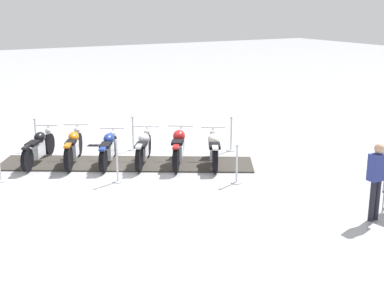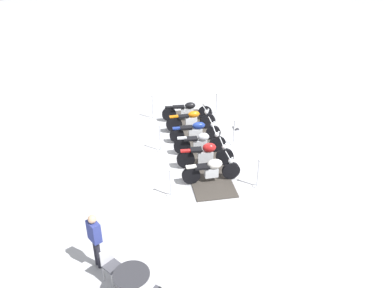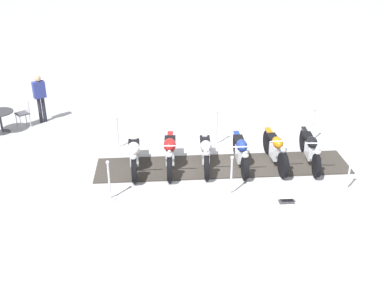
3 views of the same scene
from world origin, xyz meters
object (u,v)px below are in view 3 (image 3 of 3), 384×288
(motorcycle_maroon, at_px, (170,153))
(cafe_table, at_px, (0,117))
(info_placard, at_px, (287,200))
(motorcycle_navy, at_px, (241,152))
(stanchion_right_front, at_px, (110,186))
(cafe_chair_across_table, at_px, (24,111))
(motorcycle_copper, at_px, (276,150))
(stanchion_left_front, at_px, (118,137))
(bystander_person, at_px, (40,94))
(stanchion_right_rear, at_px, (348,180))
(motorcycle_black, at_px, (310,148))
(motorcycle_chrome, at_px, (206,152))
(stanchion_left_rear, at_px, (312,131))
(stanchion_right_mid, at_px, (231,182))
(stanchion_left_mid, at_px, (217,132))
(motorcycle_cream, at_px, (134,154))

(motorcycle_maroon, relative_size, cafe_table, 2.09)
(info_placard, bearing_deg, motorcycle_maroon, -34.68)
(motorcycle_navy, bearing_deg, stanchion_right_front, -66.89)
(motorcycle_maroon, relative_size, cafe_chair_across_table, 1.97)
(motorcycle_copper, relative_size, stanchion_left_front, 1.96)
(cafe_chair_across_table, bearing_deg, bystander_person, 175.59)
(stanchion_left_front, xyz_separation_m, bystander_person, (3.40, 1.23, 0.66))
(motorcycle_copper, bearing_deg, stanchion_right_rear, 43.27)
(motorcycle_black, bearing_deg, stanchion_right_front, -70.69)
(motorcycle_maroon, bearing_deg, motorcycle_copper, 92.99)
(motorcycle_black, relative_size, stanchion_left_front, 1.90)
(bystander_person, bearing_deg, motorcycle_copper, 32.34)
(motorcycle_chrome, bearing_deg, cafe_table, -111.58)
(stanchion_left_front, height_order, stanchion_left_rear, stanchion_left_rear)
(stanchion_left_front, bearing_deg, cafe_table, 39.39)
(stanchion_left_rear, bearing_deg, stanchion_right_rear, 149.72)
(stanchion_right_mid, bearing_deg, motorcycle_maroon, 15.26)
(stanchion_left_mid, height_order, stanchion_right_rear, stanchion_left_mid)
(motorcycle_copper, bearing_deg, motorcycle_cream, -93.06)
(motorcycle_cream, bearing_deg, motorcycle_chrome, 88.46)
(cafe_chair_across_table, distance_m, bystander_person, 0.78)
(stanchion_right_mid, bearing_deg, info_placard, -140.36)
(motorcycle_maroon, height_order, info_placard, motorcycle_maroon)
(cafe_table, distance_m, bystander_person, 1.51)
(motorcycle_copper, xyz_separation_m, cafe_chair_across_table, (6.99, 5.02, 0.05))
(stanchion_left_mid, bearing_deg, stanchion_right_mid, 149.72)
(motorcycle_maroon, bearing_deg, motorcycle_navy, 92.90)
(motorcycle_cream, height_order, stanchion_left_rear, stanchion_left_rear)
(motorcycle_chrome, bearing_deg, motorcycle_copper, 93.14)
(motorcycle_black, xyz_separation_m, stanchion_left_rear, (1.05, -1.26, -0.16))
(motorcycle_chrome, bearing_deg, stanchion_left_front, -117.79)
(motorcycle_cream, bearing_deg, motorcycle_copper, 88.38)
(motorcycle_cream, height_order, motorcycle_chrome, motorcycle_chrome)
(stanchion_left_rear, distance_m, bystander_person, 9.23)
(motorcycle_copper, height_order, stanchion_left_rear, stanchion_left_rear)
(stanchion_left_rear, bearing_deg, stanchion_left_front, 59.72)
(motorcycle_maroon, height_order, stanchion_right_front, stanchion_right_front)
(stanchion_left_mid, bearing_deg, stanchion_right_rear, -164.88)
(cafe_table, bearing_deg, motorcycle_maroon, -148.92)
(motorcycle_chrome, relative_size, stanchion_right_front, 1.65)
(motorcycle_cream, bearing_deg, bystander_person, -140.77)
(motorcycle_navy, xyz_separation_m, stanchion_left_rear, (0.04, -2.99, -0.13))
(stanchion_right_rear, height_order, stanchion_left_rear, stanchion_left_rear)
(motorcycle_maroon, xyz_separation_m, cafe_table, (5.37, 3.24, 0.04))
(motorcycle_black, bearing_deg, motorcycle_navy, -85.63)
(stanchion_right_front, bearing_deg, stanchion_left_front, -30.28)
(stanchion_left_front, bearing_deg, stanchion_left_rear, -120.28)
(motorcycle_maroon, distance_m, stanchion_left_front, 2.20)
(motorcycle_cream, xyz_separation_m, stanchion_left_rear, (-1.48, -5.59, -0.15))
(stanchion_left_rear, bearing_deg, motorcycle_copper, 104.28)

